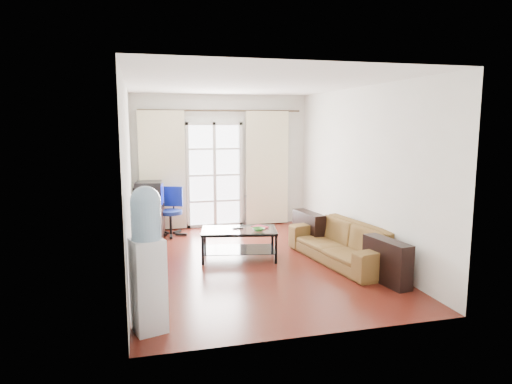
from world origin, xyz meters
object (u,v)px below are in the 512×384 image
(task_chair, at_px, (171,221))
(crt_tv, at_px, (148,194))
(tv_stand, at_px, (149,222))
(coffee_table, at_px, (239,240))
(water_cooler, at_px, (147,257))
(sofa, at_px, (342,243))

(task_chair, bearing_deg, crt_tv, -151.79)
(tv_stand, xyz_separation_m, crt_tv, (0.00, 0.01, 0.53))
(coffee_table, height_order, crt_tv, crt_tv)
(coffee_table, xyz_separation_m, water_cooler, (-1.44, -2.27, 0.49))
(crt_tv, height_order, task_chair, crt_tv)
(crt_tv, distance_m, task_chair, 0.69)
(crt_tv, bearing_deg, coffee_table, -46.36)
(crt_tv, xyz_separation_m, task_chair, (0.42, 0.05, -0.55))
(tv_stand, relative_size, water_cooler, 0.53)
(crt_tv, relative_size, water_cooler, 0.37)
(coffee_table, relative_size, crt_tv, 2.27)
(tv_stand, bearing_deg, sofa, -31.64)
(sofa, xyz_separation_m, coffee_table, (-1.51, 0.56, 0.01))
(coffee_table, bearing_deg, task_chair, 117.12)
(task_chair, bearing_deg, water_cooler, -75.22)
(sofa, height_order, coffee_table, sofa)
(crt_tv, bearing_deg, tv_stand, -85.04)
(coffee_table, relative_size, tv_stand, 1.61)
(water_cooler, bearing_deg, sofa, 13.34)
(task_chair, bearing_deg, tv_stand, -149.77)
(crt_tv, xyz_separation_m, water_cooler, (-0.10, -4.03, -0.03))
(water_cooler, bearing_deg, tv_stand, 71.99)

